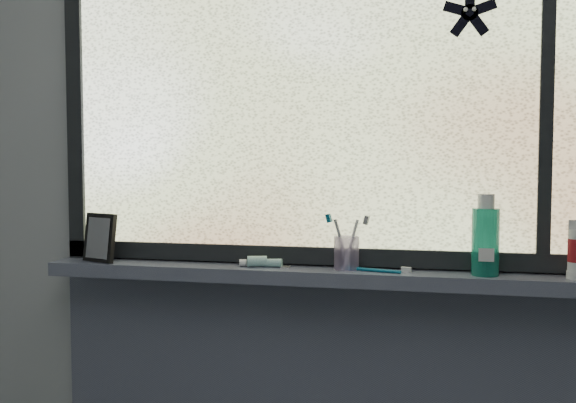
# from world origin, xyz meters

# --- Properties ---
(wall_back) EXTENTS (3.00, 0.01, 2.50)m
(wall_back) POSITION_xyz_m (0.00, 1.30, 1.25)
(wall_back) COLOR #9EA3A8
(wall_back) RESTS_ON ground
(windowsill) EXTENTS (1.62, 0.14, 0.04)m
(windowsill) POSITION_xyz_m (0.00, 1.23, 1.00)
(windowsill) COLOR #4E5368
(windowsill) RESTS_ON wall_back
(window_pane) EXTENTS (1.50, 0.01, 1.00)m
(window_pane) POSITION_xyz_m (0.00, 1.28, 1.53)
(window_pane) COLOR silver
(window_pane) RESTS_ON wall_back
(frame_bottom) EXTENTS (1.60, 0.03, 0.05)m
(frame_bottom) POSITION_xyz_m (0.00, 1.28, 1.05)
(frame_bottom) COLOR black
(frame_bottom) RESTS_ON windowsill
(frame_left) EXTENTS (0.05, 0.03, 1.10)m
(frame_left) POSITION_xyz_m (-0.78, 1.28, 1.53)
(frame_left) COLOR black
(frame_left) RESTS_ON wall_back
(frame_mullion) EXTENTS (0.03, 0.03, 1.00)m
(frame_mullion) POSITION_xyz_m (0.60, 1.28, 1.53)
(frame_mullion) COLOR black
(frame_mullion) RESTS_ON wall_back
(starfish_sticker) EXTENTS (0.15, 0.02, 0.15)m
(starfish_sticker) POSITION_xyz_m (0.40, 1.27, 1.72)
(starfish_sticker) COLOR black
(starfish_sticker) RESTS_ON window_pane
(vanity_mirror) EXTENTS (0.13, 0.09, 0.15)m
(vanity_mirror) POSITION_xyz_m (-0.67, 1.21, 1.09)
(vanity_mirror) COLOR black
(vanity_mirror) RESTS_ON windowsill
(toothpaste_tube) EXTENTS (0.18, 0.07, 0.03)m
(toothpaste_tube) POSITION_xyz_m (-0.16, 1.22, 1.04)
(toothpaste_tube) COLOR white
(toothpaste_tube) RESTS_ON windowsill
(toothbrush_cup) EXTENTS (0.08, 0.08, 0.09)m
(toothbrush_cup) POSITION_xyz_m (0.08, 1.24, 1.07)
(toothbrush_cup) COLOR #B69ED1
(toothbrush_cup) RESTS_ON windowsill
(toothbrush_lying) EXTENTS (0.21, 0.07, 0.01)m
(toothbrush_lying) POSITION_xyz_m (0.15, 1.21, 1.03)
(toothbrush_lying) COLOR #0E5F7F
(toothbrush_lying) RESTS_ON windowsill
(mouthwash_bottle) EXTENTS (0.08, 0.08, 0.18)m
(mouthwash_bottle) POSITION_xyz_m (0.45, 1.22, 1.13)
(mouthwash_bottle) COLOR #1D967D
(mouthwash_bottle) RESTS_ON windowsill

